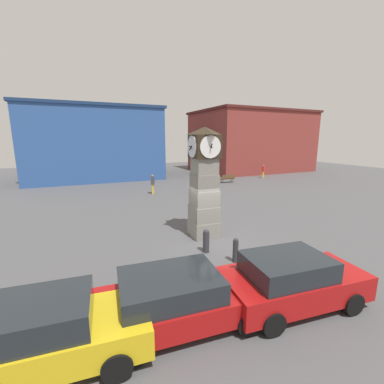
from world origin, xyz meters
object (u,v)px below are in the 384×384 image
at_px(clock_tower, 204,184).
at_px(car_by_building, 292,280).
at_px(bollard_near_tower, 206,240).
at_px(car_navy_sedan, 49,333).
at_px(bollard_mid_row, 236,250).
at_px(car_near_tower, 179,298).
at_px(pedestrian_near_bench, 215,177).
at_px(bench, 228,178).
at_px(pedestrian_crossing_lot, 263,170).
at_px(pedestrian_by_cars, 153,183).

height_order(clock_tower, car_by_building, clock_tower).
distance_m(bollard_near_tower, car_navy_sedan, 6.72).
bearing_deg(bollard_mid_row, car_near_tower, -141.77).
relative_size(car_by_building, pedestrian_near_bench, 2.69).
xyz_separation_m(bollard_mid_row, bench, (8.91, 16.67, 0.01)).
bearing_deg(bollard_near_tower, car_by_building, -79.11).
bearing_deg(pedestrian_near_bench, pedestrian_crossing_lot, 18.55).
xyz_separation_m(car_by_building, pedestrian_near_bench, (6.70, 18.62, 0.10)).
bearing_deg(clock_tower, bollard_near_tower, -111.05).
bearing_deg(car_by_building, car_near_tower, 172.10).
distance_m(car_near_tower, pedestrian_by_cars, 16.64).
distance_m(bollard_near_tower, bollard_mid_row, 1.44).
bearing_deg(car_navy_sedan, bollard_near_tower, 35.86).
xyz_separation_m(car_by_building, pedestrian_by_cars, (-0.27, 16.82, 0.19)).
bearing_deg(bollard_near_tower, bollard_mid_row, -60.84).
xyz_separation_m(car_navy_sedan, pedestrian_by_cars, (5.99, 16.55, 0.21)).
relative_size(car_by_building, pedestrian_crossing_lot, 2.65).
xyz_separation_m(bench, pedestrian_crossing_lot, (6.03, 1.72, 0.39)).
distance_m(pedestrian_crossing_lot, pedestrian_by_cars, 15.77).
distance_m(pedestrian_near_bench, pedestrian_crossing_lot, 8.58).
bearing_deg(bollard_near_tower, pedestrian_crossing_lot, 47.61).
height_order(car_navy_sedan, car_by_building, car_by_building).
height_order(bollard_near_tower, car_near_tower, car_near_tower).
height_order(bollard_near_tower, car_navy_sedan, car_navy_sedan).
bearing_deg(pedestrian_by_cars, bollard_mid_row, -89.33).
relative_size(pedestrian_near_bench, pedestrian_crossing_lot, 0.98).
bearing_deg(clock_tower, bollard_mid_row, -89.85).
bearing_deg(pedestrian_by_cars, car_by_building, -89.08).
xyz_separation_m(bench, pedestrian_by_cars, (-9.08, -2.81, 0.46)).
bearing_deg(bollard_near_tower, pedestrian_near_bench, 62.46).
xyz_separation_m(car_navy_sedan, pedestrian_near_bench, (12.96, 18.34, 0.12)).
distance_m(bollard_near_tower, pedestrian_crossing_lot, 23.21).
height_order(car_near_tower, bench, car_near_tower).
bearing_deg(car_near_tower, pedestrian_by_cars, 79.58).
bearing_deg(pedestrian_by_cars, pedestrian_crossing_lot, 16.68).
bearing_deg(bollard_mid_row, clock_tower, 90.15).
bearing_deg(clock_tower, pedestrian_near_bench, 61.59).
xyz_separation_m(pedestrian_crossing_lot, pedestrian_by_cars, (-15.10, -4.53, 0.08)).
bearing_deg(car_near_tower, bench, 57.77).
xyz_separation_m(clock_tower, pedestrian_by_cars, (-0.15, 10.81, -1.68)).
height_order(bollard_near_tower, car_by_building, car_by_building).
bearing_deg(pedestrian_crossing_lot, clock_tower, -134.27).
xyz_separation_m(bench, pedestrian_near_bench, (-2.10, -1.01, 0.37)).
bearing_deg(pedestrian_near_bench, bench, 25.61).
bearing_deg(bench, car_by_building, -114.16).
distance_m(car_near_tower, pedestrian_near_bench, 20.73).
distance_m(clock_tower, pedestrian_by_cars, 10.94).
height_order(bench, pedestrian_crossing_lot, pedestrian_crossing_lot).
height_order(clock_tower, bollard_mid_row, clock_tower).
bearing_deg(bollard_mid_row, car_navy_sedan, -156.46).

